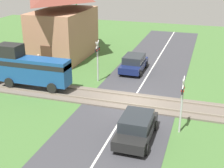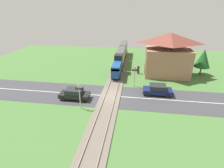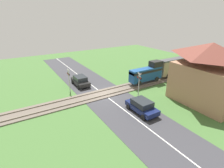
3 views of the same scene
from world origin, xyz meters
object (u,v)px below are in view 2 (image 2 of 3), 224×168
(car_far_side, at_px, (157,90))
(crossing_signal_east_approach, at_px, (135,73))
(crossing_signal_west_approach, at_px, (79,93))
(train, at_px, (121,55))
(car_near_crossing, at_px, (74,94))
(pedestrian_by_station, at_px, (138,70))
(station_building, at_px, (168,55))

(car_far_side, distance_m, crossing_signal_east_approach, 4.20)
(car_far_side, relative_size, crossing_signal_west_approach, 1.18)
(train, xyz_separation_m, crossing_signal_west_approach, (-3.13, -18.48, 0.27))
(train, bearing_deg, car_near_crossing, -105.94)
(crossing_signal_west_approach, distance_m, crossing_signal_east_approach, 9.62)
(car_far_side, relative_size, crossing_signal_east_approach, 1.18)
(train, distance_m, pedestrian_by_station, 6.69)
(pedestrian_by_station, bearing_deg, car_near_crossing, -127.67)
(car_far_side, bearing_deg, crossing_signal_west_approach, -151.97)
(car_far_side, bearing_deg, car_near_crossing, -165.42)
(car_far_side, relative_size, pedestrian_by_station, 2.43)
(crossing_signal_east_approach, bearing_deg, crossing_signal_west_approach, -130.66)
(car_far_side, bearing_deg, pedestrian_by_station, 108.90)
(crossing_signal_east_approach, height_order, station_building, station_building)
(train, xyz_separation_m, station_building, (8.62, -5.58, 1.76))
(train, bearing_deg, station_building, -32.92)
(crossing_signal_west_approach, distance_m, pedestrian_by_station, 14.79)
(car_near_crossing, bearing_deg, crossing_signal_east_approach, 33.19)
(pedestrian_by_station, bearing_deg, crossing_signal_east_approach, -95.72)
(crossing_signal_east_approach, bearing_deg, pedestrian_by_station, 84.28)
(car_near_crossing, height_order, station_building, station_building)
(car_far_side, xyz_separation_m, station_building, (2.19, 7.81, 2.88))
(car_near_crossing, relative_size, car_far_side, 0.99)
(train, height_order, station_building, station_building)
(train, distance_m, crossing_signal_west_approach, 18.74)
(car_near_crossing, relative_size, crossing_signal_west_approach, 1.17)
(train, distance_m, station_building, 10.41)
(crossing_signal_west_approach, relative_size, station_building, 0.42)
(car_far_side, xyz_separation_m, crossing_signal_east_approach, (-3.29, 2.21, 1.38))
(car_far_side, bearing_deg, crossing_signal_east_approach, 146.14)
(station_building, bearing_deg, crossing_signal_west_approach, -132.33)
(car_near_crossing, distance_m, crossing_signal_east_approach, 9.40)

